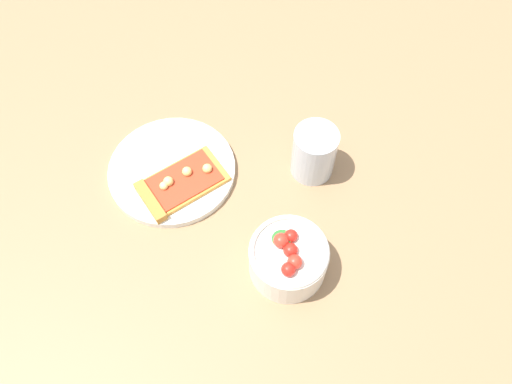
% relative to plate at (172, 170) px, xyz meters
% --- Properties ---
extents(ground_plane, '(2.40, 2.40, 0.00)m').
position_rel_plate_xyz_m(ground_plane, '(-0.04, 0.02, -0.01)').
color(ground_plane, '#93704C').
rests_on(ground_plane, ground).
extents(plate, '(0.24, 0.24, 0.01)m').
position_rel_plate_xyz_m(plate, '(0.00, 0.00, 0.00)').
color(plate, silver).
rests_on(plate, ground_plane).
extents(pizza_slice_main, '(0.15, 0.18, 0.02)m').
position_rel_plate_xyz_m(pizza_slice_main, '(-0.03, 0.03, 0.01)').
color(pizza_slice_main, gold).
rests_on(pizza_slice_main, plate).
extents(salad_bowl, '(0.13, 0.13, 0.09)m').
position_rel_plate_xyz_m(salad_bowl, '(-0.27, 0.08, 0.03)').
color(salad_bowl, white).
rests_on(salad_bowl, ground_plane).
extents(soda_glass, '(0.08, 0.08, 0.10)m').
position_rel_plate_xyz_m(soda_glass, '(-0.23, -0.12, 0.04)').
color(soda_glass, silver).
rests_on(soda_glass, ground_plane).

